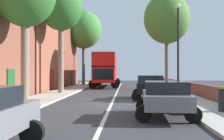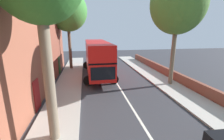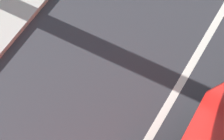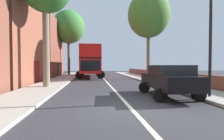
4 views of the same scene
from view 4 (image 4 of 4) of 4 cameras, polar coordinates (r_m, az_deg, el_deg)
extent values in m
plane|color=#333338|center=(6.53, 6.48, -13.02)|extent=(84.00, 84.00, 0.00)
cube|color=silver|center=(6.52, 6.48, -12.98)|extent=(0.16, 54.00, 0.01)
cube|color=brown|center=(17.52, -31.33, 12.02)|extent=(4.00, 9.22, 9.75)
cube|color=maroon|center=(16.51, -24.69, -0.59)|extent=(0.08, 1.10, 2.10)
cube|color=brown|center=(26.41, -22.68, 7.02)|extent=(4.00, 9.22, 8.37)
cube|color=#194C23|center=(25.83, -18.26, 0.23)|extent=(0.08, 1.10, 2.10)
cube|color=red|center=(23.54, -7.66, 1.39)|extent=(2.64, 10.69, 1.70)
cube|color=black|center=(23.56, -7.67, 3.65)|extent=(2.66, 10.59, 0.16)
cube|color=red|center=(23.60, -7.67, 5.66)|extent=(2.64, 10.69, 1.50)
cube|color=black|center=(18.23, -7.59, 1.58)|extent=(2.20, 0.09, 1.19)
cylinder|color=black|center=(20.00, -3.93, -1.66)|extent=(1.00, 0.31, 1.00)
cylinder|color=black|center=(19.99, -11.27, -1.69)|extent=(1.00, 0.31, 1.00)
cylinder|color=black|center=(27.23, -4.99, -0.78)|extent=(1.00, 0.31, 1.00)
cylinder|color=black|center=(27.22, -10.38, -0.80)|extent=(1.00, 0.31, 1.00)
cube|color=black|center=(9.10, 18.94, -3.65)|extent=(1.98, 4.19, 0.69)
cube|color=black|center=(8.88, 19.50, 0.03)|extent=(1.75, 2.34, 0.49)
cylinder|color=black|center=(10.05, 11.20, -5.99)|extent=(0.65, 0.25, 0.64)
cylinder|color=black|center=(10.68, 20.71, -5.61)|extent=(0.65, 0.25, 0.64)
cylinder|color=black|center=(7.66, 16.38, -8.43)|extent=(0.65, 0.25, 0.64)
cylinder|color=black|center=(8.47, 28.10, -7.59)|extent=(0.65, 0.25, 0.64)
cylinder|color=brown|center=(27.62, -14.89, 5.14)|extent=(0.41, 0.41, 6.48)
ellipsoid|color=#387F33|center=(28.26, -14.96, 14.33)|extent=(5.13, 5.13, 5.38)
cylinder|color=brown|center=(19.99, 12.60, 6.26)|extent=(0.40, 0.40, 6.30)
ellipsoid|color=#47752D|center=(20.81, 12.68, 18.37)|extent=(4.92, 4.92, 5.45)
cylinder|color=#7A6B56|center=(12.84, -22.08, 9.09)|extent=(0.47, 0.47, 6.44)
cylinder|color=black|center=(9.47, 31.23, 10.33)|extent=(0.14, 0.14, 6.00)
camera|label=1|loc=(11.01, 160.38, -0.15)|focal=43.49mm
camera|label=2|loc=(6.66, -23.95, 34.10)|focal=24.39mm
camera|label=3|loc=(20.28, -1.25, 10.94)|focal=38.19mm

